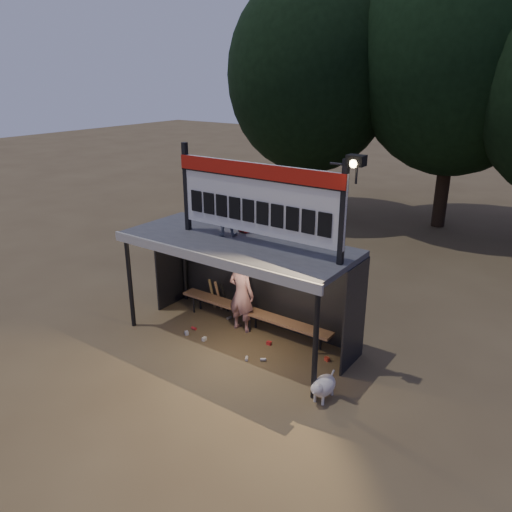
% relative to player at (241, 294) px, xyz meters
% --- Properties ---
extents(ground, '(80.00, 80.00, 0.00)m').
position_rel_player_xyz_m(ground, '(0.22, -0.42, -0.89)').
color(ground, brown).
rests_on(ground, ground).
extents(player, '(0.65, 0.43, 1.77)m').
position_rel_player_xyz_m(player, '(0.00, 0.00, 0.00)').
color(player, silver).
rests_on(player, ground).
extents(child_a, '(0.64, 0.59, 1.04)m').
position_rel_player_xyz_m(child_a, '(-0.20, -0.27, 1.96)').
color(child_a, slate).
rests_on(child_a, dugout_shelter).
extents(child_b, '(0.51, 0.40, 0.92)m').
position_rel_player_xyz_m(child_b, '(-0.02, 0.16, 1.90)').
color(child_b, '#B31F1B').
rests_on(child_b, dugout_shelter).
extents(dugout_shelter, '(5.10, 2.08, 2.32)m').
position_rel_player_xyz_m(dugout_shelter, '(0.22, -0.17, 0.96)').
color(dugout_shelter, '#404043').
rests_on(dugout_shelter, ground).
extents(scoreboard_assembly, '(4.10, 0.27, 1.99)m').
position_rel_player_xyz_m(scoreboard_assembly, '(0.77, -0.43, 2.44)').
color(scoreboard_assembly, black).
rests_on(scoreboard_assembly, dugout_shelter).
extents(bench, '(4.00, 0.35, 0.48)m').
position_rel_player_xyz_m(bench, '(0.22, 0.13, -0.45)').
color(bench, '#8C6342').
rests_on(bench, ground).
extents(tree_left, '(6.46, 6.46, 9.27)m').
position_rel_player_xyz_m(tree_left, '(-3.78, 9.58, 4.63)').
color(tree_left, '#322316').
rests_on(tree_left, ground).
extents(tree_mid, '(7.22, 7.22, 10.36)m').
position_rel_player_xyz_m(tree_mid, '(1.22, 11.08, 5.28)').
color(tree_mid, black).
rests_on(tree_mid, ground).
extents(dog, '(0.36, 0.81, 0.49)m').
position_rel_player_xyz_m(dog, '(2.79, -1.27, -0.61)').
color(dog, '#F0E2D0').
rests_on(dog, ground).
extents(bats, '(0.47, 0.33, 0.84)m').
position_rel_player_xyz_m(bats, '(-1.01, 0.40, -0.46)').
color(bats, olive).
rests_on(bats, ground).
extents(litter, '(3.26, 1.35, 0.08)m').
position_rel_player_xyz_m(litter, '(0.33, -0.55, -0.85)').
color(litter, red).
rests_on(litter, ground).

